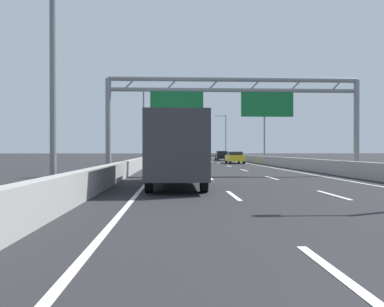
{
  "coord_description": "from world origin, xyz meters",
  "views": [
    {
      "loc": [
        -3.91,
        -1.47,
        1.6
      ],
      "look_at": [
        -0.28,
        77.23,
        1.03
      ],
      "focal_mm": 37.2,
      "sensor_mm": 36.0,
      "label": 1
    }
  ],
  "objects": [
    {
      "name": "lane_dash_right_14",
      "position": [
        1.8,
        129.5,
        0.01
      ],
      "size": [
        0.16,
        3.0,
        0.01
      ],
      "primitive_type": "cube",
      "color": "white",
      "rests_on": "ground_plane"
    },
    {
      "name": "streetlamp_left_mid",
      "position": [
        -7.47,
        48.92,
        5.4
      ],
      "size": [
        2.58,
        0.28,
        9.5
      ],
      "color": "slate",
      "rests_on": "ground_plane"
    },
    {
      "name": "edge_line_left",
      "position": [
        -5.25,
        88.0,
        0.01
      ],
      "size": [
        0.16,
        176.0,
        0.01
      ],
      "primitive_type": "cube",
      "color": "white",
      "rests_on": "ground_plane"
    },
    {
      "name": "streetlamp_left_distant",
      "position": [
        -7.47,
        124.36,
        5.4
      ],
      "size": [
        2.58,
        0.28,
        9.5
      ],
      "color": "slate",
      "rests_on": "ground_plane"
    },
    {
      "name": "red_car",
      "position": [
        -0.19,
        130.19,
        0.78
      ],
      "size": [
        1.86,
        4.62,
        1.52
      ],
      "color": "red",
      "rests_on": "ground_plane"
    },
    {
      "name": "lane_dash_left_12",
      "position": [
        -1.8,
        111.5,
        0.01
      ],
      "size": [
        0.16,
        3.0,
        0.01
      ],
      "primitive_type": "cube",
      "color": "white",
      "rests_on": "ground_plane"
    },
    {
      "name": "edge_line_right",
      "position": [
        5.25,
        88.0,
        0.01
      ],
      "size": [
        0.16,
        176.0,
        0.01
      ],
      "primitive_type": "cube",
      "color": "white",
      "rests_on": "ground_plane"
    },
    {
      "name": "green_car",
      "position": [
        -3.6,
        138.78,
        0.76
      ],
      "size": [
        1.84,
        4.47,
        1.47
      ],
      "color": "#1E7A38",
      "rests_on": "ground_plane"
    },
    {
      "name": "lane_dash_right_8",
      "position": [
        1.8,
        75.5,
        0.01
      ],
      "size": [
        0.16,
        3.0,
        0.01
      ],
      "primitive_type": "cube",
      "color": "white",
      "rests_on": "ground_plane"
    },
    {
      "name": "lane_dash_left_4",
      "position": [
        -1.8,
        39.5,
        0.01
      ],
      "size": [
        0.16,
        3.0,
        0.01
      ],
      "primitive_type": "cube",
      "color": "white",
      "rests_on": "ground_plane"
    },
    {
      "name": "lane_dash_left_14",
      "position": [
        -1.8,
        129.5,
        0.01
      ],
      "size": [
        0.16,
        3.0,
        0.01
      ],
      "primitive_type": "cube",
      "color": "white",
      "rests_on": "ground_plane"
    },
    {
      "name": "lane_dash_left_3",
      "position": [
        -1.8,
        30.5,
        0.01
      ],
      "size": [
        0.16,
        3.0,
        0.01
      ],
      "primitive_type": "cube",
      "color": "white",
      "rests_on": "ground_plane"
    },
    {
      "name": "streetlamp_left_near",
      "position": [
        -7.47,
        11.2,
        5.4
      ],
      "size": [
        2.58,
        0.28,
        9.5
      ],
      "color": "slate",
      "rests_on": "ground_plane"
    },
    {
      "name": "lane_dash_right_11",
      "position": [
        1.8,
        102.5,
        0.01
      ],
      "size": [
        0.16,
        3.0,
        0.01
      ],
      "primitive_type": "cube",
      "color": "white",
      "rests_on": "ground_plane"
    },
    {
      "name": "box_truck",
      "position": [
        -3.8,
        16.3,
        1.68
      ],
      "size": [
        2.37,
        8.63,
        3.09
      ],
      "color": "silver",
      "rests_on": "ground_plane"
    },
    {
      "name": "yellow_car",
      "position": [
        3.66,
        47.51,
        0.77
      ],
      "size": [
        1.86,
        4.64,
        1.47
      ],
      "color": "yellow",
      "rests_on": "ground_plane"
    },
    {
      "name": "lane_dash_left_7",
      "position": [
        -1.8,
        66.5,
        0.01
      ],
      "size": [
        0.16,
        3.0,
        0.01
      ],
      "primitive_type": "cube",
      "color": "white",
      "rests_on": "ground_plane"
    },
    {
      "name": "lane_dash_left_9",
      "position": [
        -1.8,
        84.5,
        0.01
      ],
      "size": [
        0.16,
        3.0,
        0.01
      ],
      "primitive_type": "cube",
      "color": "white",
      "rests_on": "ground_plane"
    },
    {
      "name": "barrier_left",
      "position": [
        -6.9,
        110.0,
        0.47
      ],
      "size": [
        0.45,
        220.0,
        0.95
      ],
      "color": "#9E9E99",
      "rests_on": "ground_plane"
    },
    {
      "name": "lane_dash_left_2",
      "position": [
        -1.8,
        21.5,
        0.01
      ],
      "size": [
        0.16,
        3.0,
        0.01
      ],
      "primitive_type": "cube",
      "color": "white",
      "rests_on": "ground_plane"
    },
    {
      "name": "lane_dash_right_5",
      "position": [
        1.8,
        48.5,
        0.01
      ],
      "size": [
        0.16,
        3.0,
        0.01
      ],
      "primitive_type": "cube",
      "color": "white",
      "rests_on": "ground_plane"
    },
    {
      "name": "lane_dash_left_5",
      "position": [
        -1.8,
        48.5,
        0.01
      ],
      "size": [
        0.16,
        3.0,
        0.01
      ],
      "primitive_type": "cube",
      "color": "white",
      "rests_on": "ground_plane"
    },
    {
      "name": "lane_dash_right_16",
      "position": [
        1.8,
        147.5,
        0.01
      ],
      "size": [
        0.16,
        3.0,
        0.01
      ],
      "primitive_type": "cube",
      "color": "white",
      "rests_on": "ground_plane"
    },
    {
      "name": "sign_gantry",
      "position": [
        -0.18,
        24.03,
        4.82
      ],
      "size": [
        16.5,
        0.36,
        6.36
      ],
      "color": "gray",
      "rests_on": "ground_plane"
    },
    {
      "name": "silver_car",
      "position": [
        -3.81,
        55.62,
        0.79
      ],
      "size": [
        1.7,
        4.12,
        1.58
      ],
      "color": "#A8ADB2",
      "rests_on": "ground_plane"
    },
    {
      "name": "lane_dash_right_13",
      "position": [
        1.8,
        120.5,
        0.01
      ],
      "size": [
        0.16,
        3.0,
        0.01
      ],
      "primitive_type": "cube",
      "color": "white",
      "rests_on": "ground_plane"
    },
    {
      "name": "lane_dash_right_3",
      "position": [
        1.8,
        30.5,
        0.01
      ],
      "size": [
        0.16,
        3.0,
        0.01
      ],
      "primitive_type": "cube",
      "color": "white",
      "rests_on": "ground_plane"
    },
    {
      "name": "lane_dash_right_12",
      "position": [
        1.8,
        111.5,
        0.01
      ],
      "size": [
        0.16,
        3.0,
        0.01
      ],
      "primitive_type": "cube",
      "color": "white",
      "rests_on": "ground_plane"
    },
    {
      "name": "lane_dash_right_2",
      "position": [
        1.8,
        21.5,
        0.01
      ],
      "size": [
        0.16,
        3.0,
        0.01
      ],
      "primitive_type": "cube",
      "color": "white",
      "rests_on": "ground_plane"
    },
    {
      "name": "lane_dash_left_13",
      "position": [
        -1.8,
        120.5,
        0.01
      ],
      "size": [
        0.16,
        3.0,
        0.01
      ],
      "primitive_type": "cube",
      "color": "white",
      "rests_on": "ground_plane"
    },
    {
      "name": "streetlamp_left_far",
      "position": [
        -7.47,
        86.64,
        5.4
      ],
      "size": [
        2.58,
        0.28,
        9.5
      ],
      "color": "slate",
      "rests_on": "ground_plane"
    },
    {
      "name": "lane_dash_left_16",
      "position": [
        -1.8,
        147.5,
        0.01
      ],
      "size": [
        0.16,
        3.0,
        0.01
      ],
      "primitive_type": "cube",
      "color": "white",
      "rests_on": "ground_plane"
    },
    {
      "name": "lane_dash_left_17",
      "position": [
        -1.8,
        156.5,
        0.01
      ],
      "size": [
        0.16,
        3.0,
        0.01
      ],
      "primitive_type": "cube",
      "color": "white",
      "rests_on": "ground_plane"
    },
    {
      "name": "black_car",
      "position": [
        3.75,
        61.73,
        0.78
      ],
      "size": [
        1.8,
        4.21,
        1.54
      ],
      "color": "black",
      "rests_on": "ground_plane"
    },
    {
      "name": "lane_dash_right_4",
      "position": [
        1.8,
        39.5,
        0.01
      ],
      "size": [
        0.16,
        3.0,
        0.01
      ],
      "primitive_type": "cube",
      "color": "white",
      "rests_on": "ground_plane"
    },
    {
      "name": "lane_dash_left_0",
      "position": [
        -1.8,
        3.5,
        0.01
      ],
      "size": [
        0.16,
        3.0,
        0.01
      ],
      "primitive_type": "cube",
      "color": "white",
      "rests_on": "ground_plane"
    },
    {
      "name": "lane_dash_left_10",
      "position": [
        -1.8,
        93.5,
        0.01
      ],
      "size": [
        0.16,
        3.0,
        0.01
      ],
      "primitive_type": "cube",
      "color": "white",
      "rests_on": "ground_plane"
    },
    {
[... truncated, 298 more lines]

